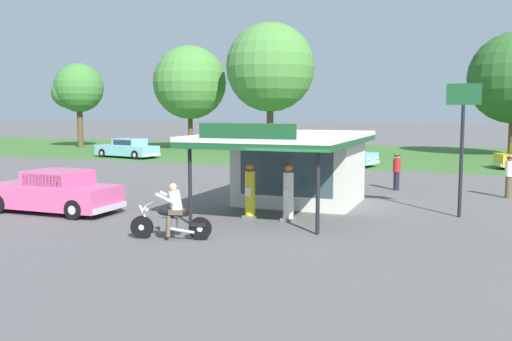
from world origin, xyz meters
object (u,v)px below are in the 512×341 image
Objects in this scene: parked_car_back_row_right at (127,149)px; bystander_leaning_by_kiosk at (509,175)px; motorcycle_with_rider at (172,216)px; gas_pump_nearside at (250,193)px; bystander_chatting_near_pumps at (397,171)px; parked_car_back_row_centre at (334,155)px; featured_classic_sedan at (54,193)px; bystander_strolling_foreground at (347,158)px; gas_pump_offside at (288,195)px; roadside_pole_sign at (463,126)px.

bystander_leaning_by_kiosk is (25.77, -11.16, 0.28)m from parked_car_back_row_right.
gas_pump_nearside is at bearing 76.01° from motorcycle_with_rider.
motorcycle_with_rider is at bearing -110.88° from bystander_chatting_near_pumps.
featured_classic_sedan is at bearing -104.86° from parked_car_back_row_centre.
parked_car_back_row_right is (-10.61, 20.40, -0.02)m from featured_classic_sedan.
bystander_strolling_foreground is (17.81, -5.11, 0.23)m from parked_car_back_row_right.
gas_pump_nearside is 9.27m from bystander_chatting_near_pumps.
parked_car_back_row_centre is at bearing -0.77° from parked_car_back_row_right.
roadside_pole_sign is (5.17, 2.70, 2.22)m from gas_pump_offside.
gas_pump_nearside is 11.39m from bystander_leaning_by_kiosk.
bystander_strolling_foreground is (-1.00, 13.86, 0.05)m from gas_pump_offside.
bystander_leaning_by_kiosk is (7.96, -6.05, 0.05)m from bystander_strolling_foreground.
roadside_pole_sign is at bearing 17.17° from featured_classic_sedan.
parked_car_back_row_right is at bearing 126.27° from motorcycle_with_rider.
parked_car_back_row_centre is 1.26× the size of roadside_pole_sign.
motorcycle_with_rider is 22.39m from parked_car_back_row_centre.
gas_pump_nearside is 18.81m from parked_car_back_row_centre.
gas_pump_nearside reaches higher than motorcycle_with_rider.
roadside_pole_sign is at bearing 27.60° from gas_pump_offside.
parked_car_back_row_right is 18.53m from bystander_strolling_foreground.
parked_car_back_row_centre is (15.96, -0.22, 0.01)m from parked_car_back_row_right.
bystander_leaning_by_kiosk is at bearing -37.23° from bystander_strolling_foreground.
bystander_chatting_near_pumps is 0.92× the size of bystander_leaning_by_kiosk.
gas_pump_offside is at bearing -85.85° from bystander_strolling_foreground.
motorcycle_with_rider is 14.67m from bystander_leaning_by_kiosk.
featured_classic_sedan reaches higher than parked_car_back_row_right.
featured_classic_sedan is at bearing 159.80° from motorcycle_with_rider.
motorcycle_with_rider is 28.02m from parked_car_back_row_right.
roadside_pole_sign is at bearing 40.51° from motorcycle_with_rider.
bystander_strolling_foreground reaches higher than parked_car_back_row_centre.
gas_pump_offside is at bearing 0.00° from gas_pump_nearside.
bystander_leaning_by_kiosk is (9.19, 11.43, 0.30)m from motorcycle_with_rider.
featured_classic_sedan reaches higher than parked_car_back_row_centre.
gas_pump_offside is 1.09× the size of bystander_strolling_foreground.
bystander_strolling_foreground is 12.93m from roadside_pole_sign.
motorcycle_with_rider is at bearing -20.20° from featured_classic_sedan.
bystander_strolling_foreground reaches higher than featured_classic_sedan.
motorcycle_with_rider is 1.39× the size of bystander_chatting_near_pumps.
gas_pump_offside is 0.34× the size of parked_car_back_row_right.
featured_classic_sedan is 17.75m from bystander_leaning_by_kiosk.
gas_pump_offside is (1.33, 0.00, 0.00)m from gas_pump_nearside.
bystander_strolling_foreground is at bearing 88.65° from gas_pump_nearside.
gas_pump_offside is at bearing 9.88° from featured_classic_sedan.
bystander_chatting_near_pumps reaches higher than motorcycle_with_rider.
roadside_pole_sign is (8.02, -16.05, 2.39)m from parked_car_back_row_centre.
gas_pump_offside is at bearing -45.23° from parked_car_back_row_right.
bystander_strolling_foreground is (1.85, -4.90, 0.22)m from parked_car_back_row_centre.
parked_car_back_row_centre is at bearing 75.14° from featured_classic_sedan.
featured_classic_sedan is 2.81× the size of bystander_leaning_by_kiosk.
gas_pump_offside is 0.38× the size of featured_classic_sedan.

